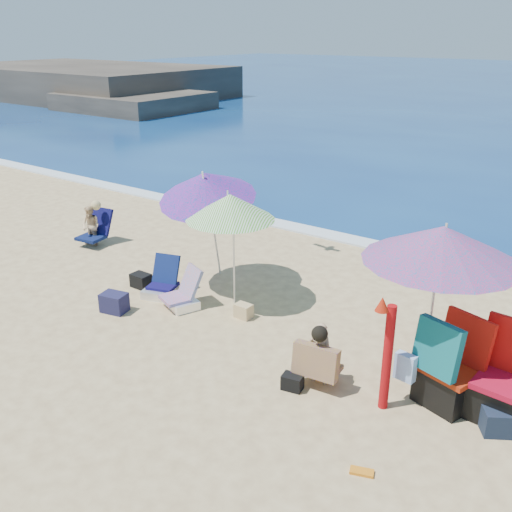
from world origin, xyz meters
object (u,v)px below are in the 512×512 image
Objects in this scene: umbrella_turquoise at (442,244)px; chair_rainbow at (183,297)px; furled_umbrella at (386,348)px; umbrella_blue at (206,186)px; person_left at (92,225)px; chair_navy at (161,285)px; umbrella_striped at (230,207)px; camp_chair_right at (446,374)px; person_center at (319,356)px; camp_chair_left at (496,389)px.

chair_rainbow is at bearing -176.25° from umbrella_turquoise.
umbrella_blue is at bearing 159.59° from furled_umbrella.
person_left is (-7.21, 0.77, -1.40)m from umbrella_turquoise.
umbrella_turquoise is at bearing -6.09° from person_left.
umbrella_blue reaches higher than chair_rainbow.
chair_navy is 0.78× the size of person_left.
furled_umbrella reaches higher than person_left.
umbrella_turquoise is 4.03m from umbrella_blue.
umbrella_turquoise reaches higher than umbrella_striped.
umbrella_blue is at bearing 58.02° from chair_navy.
furled_umbrella reaches higher than camp_chair_right.
person_center is at bearing -27.41° from umbrella_striped.
umbrella_turquoise is 2.50× the size of person_center.
chair_rainbow is at bearing 170.80° from furled_umbrella.
camp_chair_left is (5.29, -0.08, 0.17)m from chair_navy.
person_left is (-6.99, 1.61, -0.38)m from furled_umbrella.
camp_chair_right reaches higher than person_left.
umbrella_blue is 1.80m from chair_navy.
umbrella_turquoise is 7.38m from person_left.
furled_umbrella is 1.59× the size of person_left.
person_left is at bearing 173.43° from umbrella_striped.
furled_umbrella is 2.05× the size of chair_rainbow.
furled_umbrella is 1.28× the size of camp_chair_right.
camp_chair_right is 1.36× the size of person_center.
umbrella_turquoise is 2.93× the size of chair_rainbow.
camp_chair_left is at bearing -6.91° from person_left.
camp_chair_left is (1.08, 0.63, -0.46)m from furled_umbrella.
umbrella_blue reaches higher than person_left.
camp_chair_right is 7.62m from person_left.
umbrella_striped is 1.62× the size of camp_chair_right.
umbrella_blue is 3.06× the size of chair_rainbow.
umbrella_blue is 1.80m from chair_rainbow.
furled_umbrella is at bearing -9.51° from chair_navy.
chair_navy is 0.86× the size of person_center.
chair_navy is 4.77m from camp_chair_right.
camp_chair_right is (0.55, 0.49, -0.39)m from furled_umbrella.
camp_chair_left is 2.02m from person_center.
umbrella_blue reaches higher than camp_chair_left.
chair_rainbow reaches higher than chair_navy.
umbrella_blue is 3.03× the size of chair_navy.
person_left is at bearing 173.91° from umbrella_turquoise.
camp_chair_right is (3.64, -0.66, -1.19)m from umbrella_striped.
chair_navy is (-0.44, -0.70, -1.60)m from umbrella_blue.
person_center is at bearing -159.73° from camp_chair_right.
camp_chair_left is at bearing -13.68° from umbrella_turquoise.
camp_chair_left is (4.85, -0.78, -1.43)m from umbrella_blue.
umbrella_turquoise is at bearing -8.10° from umbrella_blue.
person_center is at bearing -12.19° from chair_rainbow.
umbrella_turquoise is 1.43× the size of furled_umbrella.
umbrella_striped is at bearing 172.77° from camp_chair_left.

